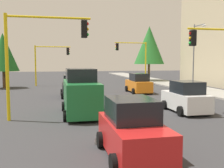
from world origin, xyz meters
name	(u,v)px	position (x,y,z in m)	size (l,w,h in m)	color
ground_plane	(117,100)	(0.00, 0.00, 0.00)	(120.00, 120.00, 0.00)	#353538
sidewalk_kerb	(199,89)	(-5.00, 10.50, 0.07)	(80.00, 4.00, 0.15)	gray
lane_arrow_near	(111,148)	(11.51, -3.00, 0.01)	(2.40, 1.10, 1.10)	silver
traffic_signal_far_right	(50,57)	(-14.00, -5.62, 3.71)	(0.36, 4.59, 5.22)	yellow
traffic_signal_far_left	(134,54)	(-14.00, 5.73, 4.15)	(0.36, 4.59, 5.88)	yellow
traffic_signal_near_right	(41,46)	(6.00, -5.71, 4.06)	(0.36, 4.59, 5.74)	yellow
street_lamp_curbside	(196,50)	(-3.61, 9.20, 4.35)	(2.15, 0.28, 7.00)	slate
tree_opposite_side	(3,52)	(-12.00, -11.00, 4.26)	(3.58, 3.58, 6.51)	brown
tree_roadside_far	(149,45)	(-18.00, 9.50, 5.69)	(4.72, 4.72, 8.66)	brown
delivery_van_green	(81,94)	(5.30, -3.51, 1.28)	(4.80, 2.22, 2.77)	#1E7238
car_black	(72,87)	(-2.68, -3.52, 0.90)	(3.69, 2.08, 1.98)	black
car_white	(186,98)	(5.90, 3.04, 0.90)	(3.66, 2.03, 1.98)	white
car_orange	(139,84)	(-4.26, 3.26, 0.90)	(4.01, 2.01, 1.98)	orange
car_red	(132,131)	(12.50, -2.48, 0.90)	(3.74, 2.02, 1.98)	red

